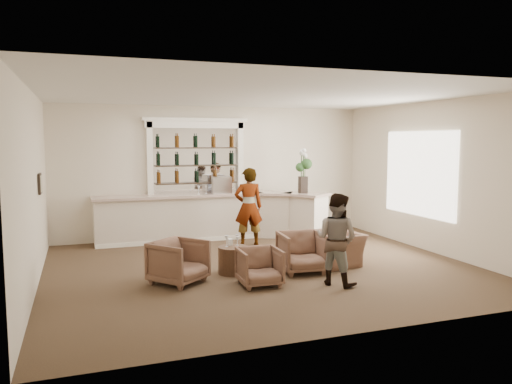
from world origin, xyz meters
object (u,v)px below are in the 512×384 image
Objects in this scene: guest at (336,239)px; armchair_left at (179,262)px; sommelier at (249,207)px; armchair_right at (302,252)px; cocktail_table at (233,260)px; armchair_center at (260,267)px; flower_vase at (303,168)px; bar_counter at (214,216)px; espresso_machine at (222,185)px; armchair_far at (335,248)px.

guest reaches higher than armchair_left.
sommelier is 2.60m from armchair_right.
cocktail_table is 0.91m from armchair_center.
cocktail_table is 1.99m from guest.
cocktail_table is at bearing 104.36° from armchair_center.
armchair_center is at bearing -124.69° from flower_vase.
armchair_left is at bearing 34.83° from guest.
bar_counter is 1.19m from sommelier.
sommelier reaches higher than cocktail_table.
espresso_machine is 0.43× the size of flower_vase.
sommelier reaches higher than armchair_center.
armchair_center is (0.19, -0.88, 0.07)m from cocktail_table.
flower_vase is at bearing -11.29° from espresso_machine.
bar_counter is 3.65× the size of guest.
armchair_left is at bearing -141.73° from flower_vase.
sommelier is 2.20× the size of armchair_right.
guest reaches higher than espresso_machine.
flower_vase is (1.92, -0.65, 0.41)m from espresso_machine.
armchair_left reaches higher than armchair_far.
flower_vase reaches higher than armchair_far.
sommelier is 3.32m from armchair_left.
sommelier reaches higher than armchair_right.
armchair_left is 1.17× the size of armchair_center.
armchair_right is (1.04, 0.54, 0.06)m from armchair_center.
bar_counter is at bearing 26.55° from armchair_left.
guest is at bearing -77.68° from bar_counter.
sommelier is 1.85× the size of armchair_far.
armchair_left is at bearing -113.94° from bar_counter.
cocktail_table is 3.99m from flower_vase.
armchair_center is at bearing -75.14° from armchair_far.
armchair_left is at bearing -109.15° from espresso_machine.
espresso_machine reaches higher than armchair_far.
guest is 1.89× the size of armchair_right.
espresso_machine is (-1.40, 3.29, 1.02)m from armchair_far.
armchair_left is 1.00× the size of armchair_right.
guest is (1.45, -1.25, 0.53)m from cocktail_table.
guest reaches higher than armchair_center.
armchair_center is 4.29m from espresso_machine.
flower_vase is at bearing 159.76° from armchair_far.
flower_vase is at bearing -158.76° from sommelier.
flower_vase reaches higher than cocktail_table.
cocktail_table is 1.13m from armchair_left.
bar_counter is at bearing -22.20° from guest.
guest is 3.35× the size of espresso_machine.
armchair_left is at bearing -175.00° from armchair_right.
sommelier is 3.25m from armchair_center.
armchair_far is (3.17, 0.27, -0.06)m from armchair_left.
bar_counter is 4.56m from guest.
cocktail_table is 0.52× the size of flower_vase.
cocktail_table is 0.80× the size of armchair_center.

